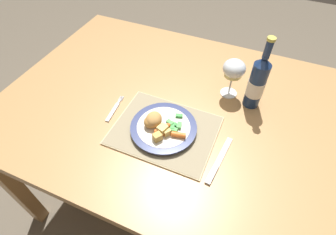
{
  "coord_description": "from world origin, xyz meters",
  "views": [
    {
      "loc": [
        0.29,
        -0.67,
        1.46
      ],
      "look_at": [
        0.05,
        -0.11,
        0.78
      ],
      "focal_mm": 28.0,
      "sensor_mm": 36.0,
      "label": 1
    }
  ],
  "objects": [
    {
      "name": "table_knife",
      "position": [
        0.26,
        -0.2,
        0.74
      ],
      "size": [
        0.04,
        0.2,
        0.01
      ],
      "color": "silver",
      "rests_on": "dining_table"
    },
    {
      "name": "dinner_plate",
      "position": [
        0.05,
        -0.14,
        0.76
      ],
      "size": [
        0.23,
        0.23,
        0.02
      ],
      "color": "silver",
      "rests_on": "placemat"
    },
    {
      "name": "fork",
      "position": [
        -0.16,
        -0.13,
        0.74
      ],
      "size": [
        0.03,
        0.14,
        0.01
      ],
      "color": "silver",
      "rests_on": "dining_table"
    },
    {
      "name": "ground_plane",
      "position": [
        0.0,
        0.0,
        0.0
      ],
      "size": [
        6.0,
        6.0,
        0.0
      ],
      "primitive_type": "plane",
      "color": "brown"
    },
    {
      "name": "green_beans_pile",
      "position": [
        0.08,
        -0.12,
        0.77
      ],
      "size": [
        0.06,
        0.09,
        0.02
      ],
      "color": "green",
      "rests_on": "dinner_plate"
    },
    {
      "name": "placemat",
      "position": [
        0.05,
        -0.14,
        0.74
      ],
      "size": [
        0.36,
        0.28,
        0.01
      ],
      "color": "#CCB789",
      "rests_on": "dining_table"
    },
    {
      "name": "dining_table",
      "position": [
        0.0,
        0.0,
        0.65
      ],
      "size": [
        1.28,
        0.97,
        0.74
      ],
      "color": "#AD7F4C",
      "rests_on": "ground"
    },
    {
      "name": "bottle",
      "position": [
        0.3,
        0.12,
        0.85
      ],
      "size": [
        0.06,
        0.06,
        0.29
      ],
      "color": "navy",
      "rests_on": "dining_table"
    },
    {
      "name": "breaded_croquettes",
      "position": [
        0.01,
        -0.15,
        0.79
      ],
      "size": [
        0.08,
        0.08,
        0.05
      ],
      "color": "#B77F3D",
      "rests_on": "dinner_plate"
    },
    {
      "name": "glazed_carrots",
      "position": [
        0.08,
        -0.16,
        0.77
      ],
      "size": [
        0.11,
        0.07,
        0.02
      ],
      "color": "#CC5119",
      "rests_on": "dinner_plate"
    },
    {
      "name": "roast_potatoes",
      "position": [
        0.06,
        -0.18,
        0.78
      ],
      "size": [
        0.05,
        0.07,
        0.03
      ],
      "color": "#E5BC66",
      "rests_on": "dinner_plate"
    },
    {
      "name": "wine_glass",
      "position": [
        0.21,
        0.14,
        0.86
      ],
      "size": [
        0.09,
        0.09,
        0.16
      ],
      "color": "silver",
      "rests_on": "dining_table"
    }
  ]
}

